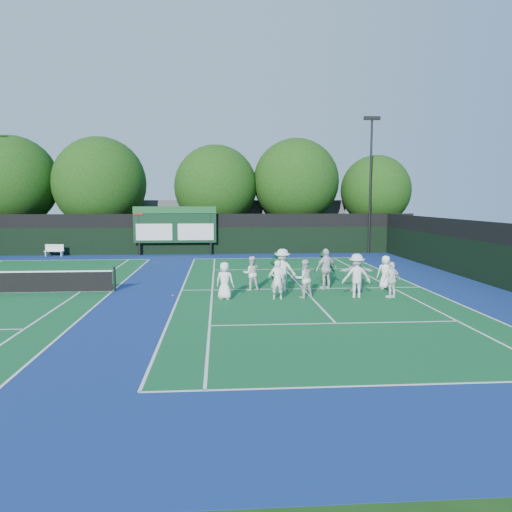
{
  "coord_description": "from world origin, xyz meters",
  "views": [
    {
      "loc": [
        -3.78,
        -21.1,
        4.03
      ],
      "look_at": [
        -2.0,
        3.0,
        1.3
      ],
      "focal_mm": 35.0,
      "sensor_mm": 36.0,
      "label": 1
    }
  ],
  "objects": [
    {
      "name": "coach_right",
      "position": [
        1.33,
        2.72,
        0.77
      ],
      "size": [
        1.1,
        0.78,
        1.55
      ],
      "primitive_type": "imported",
      "rotation": [
        0.0,
        0.0,
        2.92
      ],
      "color": "#0F381F",
      "rests_on": "ground"
    },
    {
      "name": "player_back_4",
      "position": [
        3.71,
        0.73,
        0.77
      ],
      "size": [
        0.79,
        0.55,
        1.53
      ],
      "primitive_type": "imported",
      "rotation": [
        0.0,
        0.0,
        3.06
      ],
      "color": "white",
      "rests_on": "ground"
    },
    {
      "name": "tree_c",
      "position": [
        -3.89,
        19.58,
        4.91
      ],
      "size": [
        6.65,
        6.65,
        8.41
      ],
      "color": "black",
      "rests_on": "ground"
    },
    {
      "name": "player_front_3",
      "position": [
        1.86,
        -1.13,
        0.91
      ],
      "size": [
        1.2,
        0.71,
        1.82
      ],
      "primitive_type": "imported",
      "rotation": [
        0.0,
        0.0,
        3.11
      ],
      "color": "silver",
      "rests_on": "ground"
    },
    {
      "name": "near_court",
      "position": [
        0.0,
        1.0,
        0.01
      ],
      "size": [
        11.05,
        23.85,
        0.01
      ],
      "color": "#105227",
      "rests_on": "ground"
    },
    {
      "name": "player_back_3",
      "position": [
        2.3,
        0.35,
        0.82
      ],
      "size": [
        1.55,
        0.61,
        1.63
      ],
      "primitive_type": "imported",
      "rotation": [
        0.0,
        0.0,
        3.06
      ],
      "color": "white",
      "rests_on": "ground"
    },
    {
      "name": "clubhouse",
      "position": [
        -2.0,
        24.0,
        2.0
      ],
      "size": [
        18.0,
        6.0,
        4.0
      ],
      "primitive_type": "cube",
      "color": "#525257",
      "rests_on": "ground"
    },
    {
      "name": "divider_fence_right",
      "position": [
        9.0,
        1.0,
        1.36
      ],
      "size": [
        0.08,
        32.0,
        3.0
      ],
      "color": "black",
      "rests_on": "ground"
    },
    {
      "name": "coach_left",
      "position": [
        -1.1,
        2.2,
        0.8
      ],
      "size": [
        0.67,
        0.54,
        1.61
      ],
      "primitive_type": "imported",
      "rotation": [
        0.0,
        0.0,
        2.85
      ],
      "color": "#0F391D",
      "rests_on": "ground"
    },
    {
      "name": "court_apron",
      "position": [
        -6.0,
        1.0,
        0.0
      ],
      "size": [
        34.0,
        32.0,
        0.01
      ],
      "primitive_type": "cube",
      "color": "navy",
      "rests_on": "ground"
    },
    {
      "name": "player_back_2",
      "position": [
        1.02,
        0.9,
        0.92
      ],
      "size": [
        1.17,
        0.83,
        1.85
      ],
      "primitive_type": "imported",
      "rotation": [
        0.0,
        0.0,
        3.54
      ],
      "color": "silver",
      "rests_on": "ground"
    },
    {
      "name": "bench",
      "position": [
        -15.58,
        15.36,
        0.46
      ],
      "size": [
        1.39,
        0.54,
        0.86
      ],
      "color": "silver",
      "rests_on": "ground"
    },
    {
      "name": "ground",
      "position": [
        0.0,
        0.0,
        0.0
      ],
      "size": [
        120.0,
        120.0,
        0.0
      ],
      "primitive_type": "plane",
      "color": "#14340E",
      "rests_on": "ground"
    },
    {
      "name": "tree_b",
      "position": [
        -13.03,
        19.58,
        5.12
      ],
      "size": [
        7.31,
        7.31,
        8.97
      ],
      "color": "black",
      "rests_on": "ground"
    },
    {
      "name": "back_fence",
      "position": [
        -6.0,
        16.0,
        1.36
      ],
      "size": [
        34.0,
        0.08,
        3.0
      ],
      "color": "black",
      "rests_on": "ground"
    },
    {
      "name": "tree_e",
      "position": [
        9.28,
        19.58,
        4.65
      ],
      "size": [
        5.75,
        5.75,
        7.68
      ],
      "color": "black",
      "rests_on": "ground"
    },
    {
      "name": "player_front_0",
      "position": [
        -3.58,
        -1.08,
        0.76
      ],
      "size": [
        0.87,
        0.71,
        1.53
      ],
      "primitive_type": "imported",
      "rotation": [
        0.0,
        0.0,
        2.79
      ],
      "color": "white",
      "rests_on": "ground"
    },
    {
      "name": "tennis_ball_0",
      "position": [
        -0.72,
        0.51,
        0.03
      ],
      "size": [
        0.07,
        0.07,
        0.07
      ],
      "primitive_type": "sphere",
      "color": "#B2C317",
      "rests_on": "ground"
    },
    {
      "name": "player_front_1",
      "position": [
        -1.45,
        -1.28,
        0.81
      ],
      "size": [
        0.64,
        0.47,
        1.61
      ],
      "primitive_type": "imported",
      "rotation": [
        0.0,
        0.0,
        2.99
      ],
      "color": "white",
      "rests_on": "ground"
    },
    {
      "name": "tree_a",
      "position": [
        -19.79,
        19.58,
        5.29
      ],
      "size": [
        7.1,
        7.1,
        9.02
      ],
      "color": "black",
      "rests_on": "ground"
    },
    {
      "name": "light_pole_right",
      "position": [
        7.5,
        15.7,
        6.3
      ],
      "size": [
        1.2,
        0.3,
        10.12
      ],
      "color": "black",
      "rests_on": "ground"
    },
    {
      "name": "scoreboard",
      "position": [
        -7.01,
        15.59,
        2.19
      ],
      "size": [
        6.0,
        0.21,
        3.55
      ],
      "color": "black",
      "rests_on": "ground"
    },
    {
      "name": "tennis_ball_4",
      "position": [
        -0.44,
        1.6,
        0.03
      ],
      "size": [
        0.07,
        0.07,
        0.07
      ],
      "primitive_type": "sphere",
      "color": "#B2C317",
      "rests_on": "ground"
    },
    {
      "name": "player_front_4",
      "position": [
        3.29,
        -1.32,
        0.75
      ],
      "size": [
        0.95,
        0.7,
        1.5
      ],
      "primitive_type": "imported",
      "rotation": [
        0.0,
        0.0,
        3.57
      ],
      "color": "white",
      "rests_on": "ground"
    },
    {
      "name": "tennis_ball_1",
      "position": [
        3.13,
        1.91,
        0.03
      ],
      "size": [
        0.07,
        0.07,
        0.07
      ],
      "primitive_type": "sphere",
      "color": "#B2C317",
      "rests_on": "ground"
    },
    {
      "name": "tree_d",
      "position": [
        2.63,
        19.58,
        5.33
      ],
      "size": [
        6.94,
        6.94,
        8.98
      ],
      "color": "black",
      "rests_on": "ground"
    },
    {
      "name": "tennis_ball_5",
      "position": [
        0.6,
        0.94,
        0.03
      ],
      "size": [
        0.07,
        0.07,
        0.07
      ],
      "primitive_type": "sphere",
      "color": "#B2C317",
      "rests_on": "ground"
    },
    {
      "name": "player_back_0",
      "position": [
        -2.37,
        0.87,
        0.76
      ],
      "size": [
        0.78,
        0.62,
        1.53
      ],
      "primitive_type": "imported",
      "rotation": [
        0.0,
        0.0,
        3.21
      ],
      "color": "white",
      "rests_on": "ground"
    },
    {
      "name": "player_back_1",
      "position": [
        -1.01,
        0.57,
        0.94
      ],
      "size": [
        1.31,
        0.89,
        1.88
      ],
      "primitive_type": "imported",
      "rotation": [
        0.0,
        0.0,
        2.97
      ],
      "color": "white",
      "rests_on": "ground"
    },
    {
      "name": "tennis_ball_3",
      "position": [
        -5.75,
        -0.33,
        0.03
      ],
      "size": [
        0.07,
        0.07,
        0.07
      ],
      "primitive_type": "sphere",
      "color": "#B2C317",
      "rests_on": "ground"
    },
    {
      "name": "player_front_2",
      "position": [
        -0.31,
        -1.02,
        0.8
      ],
      "size": [
        0.89,
        0.76,
        1.59
      ],
      "primitive_type": "imported",
      "rotation": [
        0.0,
        0.0,
        3.37
      ],
      "color": "silver",
      "rests_on": "ground"
    }
  ]
}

